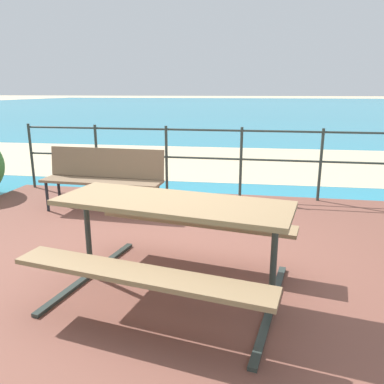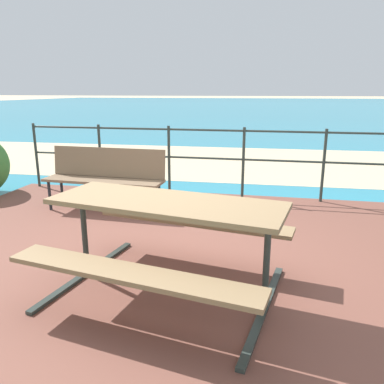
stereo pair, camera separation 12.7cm
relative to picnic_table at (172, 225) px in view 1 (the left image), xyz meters
The scene contains 7 objects.
ground_plane 0.88m from the picnic_table, 109.41° to the left, with size 240.00×240.00×0.00m, color beige.
patio_paving 0.86m from the picnic_table, 109.41° to the left, with size 6.40×5.20×0.06m, color brown.
sea_water 40.58m from the picnic_table, 90.28° to the left, with size 90.00×90.00×0.01m, color teal.
beach_strip 6.44m from the picnic_table, 91.80° to the left, with size 54.00×4.58×0.01m, color beige.
picnic_table is the anchor object (origin of this frame).
park_bench 2.49m from the picnic_table, 125.23° to the left, with size 1.68×0.49×0.86m.
railing_fence 3.04m from the picnic_table, 93.80° to the left, with size 5.94×0.04×1.09m.
Camera 1 is at (0.85, -3.36, 1.68)m, focal length 35.54 mm.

